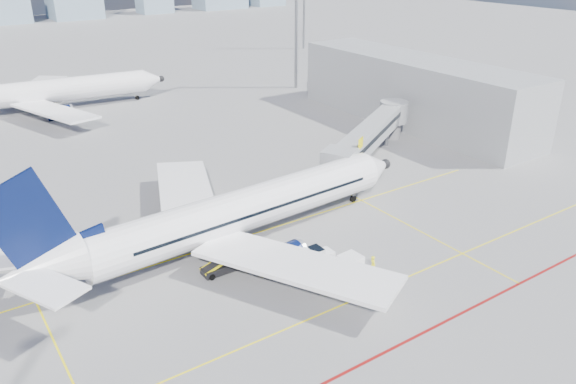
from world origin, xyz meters
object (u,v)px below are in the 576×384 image
Objects in this scene: second_aircraft at (44,92)px; cargo_dolly at (342,270)px; main_aircraft at (231,215)px; belt_loader at (225,265)px; baggage_tug at (319,256)px; ramp_worker at (373,265)px.

second_aircraft is 9.98× the size of cargo_dolly.
main_aircraft is 7.44× the size of belt_loader.
cargo_dolly is at bearing -45.09° from belt_loader.
ramp_worker is at bearing -55.22° from baggage_tug.
baggage_tug is at bearing -26.84° from belt_loader.
belt_loader reaches higher than ramp_worker.
ramp_worker is at bearing -60.22° from main_aircraft.
cargo_dolly is at bearing 92.03° from ramp_worker.
main_aircraft is 16.62× the size of baggage_tug.
main_aircraft reaches higher than second_aircraft.
baggage_tug is (4.68, -7.20, -2.39)m from main_aircraft.
belt_loader reaches higher than cargo_dolly.
baggage_tug is at bearing -60.75° from main_aircraft.
main_aircraft is 57.90m from second_aircraft.
main_aircraft is 5.19m from belt_loader.
belt_loader is (-2.70, -3.56, -2.63)m from main_aircraft.
baggage_tug is 3.45m from cargo_dolly.
cargo_dolly is (4.49, -10.63, -2.03)m from main_aircraft.
main_aircraft reaches higher than ramp_worker.
ramp_worker is at bearing -75.56° from second_aircraft.
cargo_dolly is 2.22× the size of ramp_worker.
main_aircraft is at bearing 123.32° from baggage_tug.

